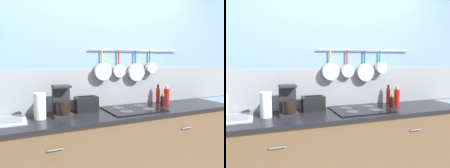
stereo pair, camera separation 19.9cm
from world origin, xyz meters
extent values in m
cube|color=#7293C6|center=(0.00, 0.33, 1.30)|extent=(7.20, 0.06, 2.60)
cube|color=gray|center=(0.00, 0.33, 1.12)|extent=(7.20, 0.07, 0.46)
cylinder|color=#B7BABF|center=(0.39, 0.28, 1.57)|extent=(1.23, 0.02, 0.02)
cylinder|color=gold|center=(-0.07, 0.28, 1.49)|extent=(0.02, 0.02, 0.14)
cylinder|color=#B7BABF|center=(-0.07, 0.25, 1.32)|extent=(0.20, 0.05, 0.20)
cylinder|color=red|center=(0.15, 0.28, 1.48)|extent=(0.02, 0.02, 0.17)
cylinder|color=#B7BABF|center=(0.15, 0.26, 1.32)|extent=(0.16, 0.04, 0.16)
cylinder|color=#1959B2|center=(0.38, 0.28, 1.49)|extent=(0.02, 0.02, 0.15)
cylinder|color=#B7BABF|center=(0.38, 0.26, 1.30)|extent=(0.22, 0.05, 0.22)
cylinder|color=green|center=(0.59, 0.28, 1.49)|extent=(0.02, 0.02, 0.14)
cylinder|color=#B7BABF|center=(0.59, 0.25, 1.35)|extent=(0.14, 0.06, 0.14)
cube|color=brown|center=(0.00, 0.00, 0.43)|extent=(2.88, 0.55, 0.85)
cylinder|color=slate|center=(-0.72, -0.29, 0.70)|extent=(0.14, 0.01, 0.01)
cylinder|color=slate|center=(0.72, -0.29, 0.70)|extent=(0.14, 0.01, 0.01)
cube|color=black|center=(0.00, 0.00, 0.87)|extent=(2.92, 0.59, 0.03)
cylinder|color=white|center=(-0.80, 0.06, 1.01)|extent=(0.11, 0.11, 0.25)
cube|color=#262628|center=(-0.58, 0.07, 0.90)|extent=(0.19, 0.21, 0.02)
cube|color=#262628|center=(-0.58, 0.14, 1.04)|extent=(0.17, 0.07, 0.31)
cylinder|color=black|center=(-0.58, 0.05, 0.98)|extent=(0.14, 0.14, 0.13)
cube|color=#262628|center=(-0.58, 0.10, 1.19)|extent=(0.17, 0.15, 0.02)
cube|color=black|center=(-0.30, 0.19, 0.97)|extent=(0.25, 0.14, 0.16)
cube|color=black|center=(-0.30, 0.16, 1.05)|extent=(0.19, 0.03, 0.00)
cube|color=black|center=(-0.30, 0.21, 1.05)|extent=(0.19, 0.03, 0.00)
cube|color=black|center=(-0.43, 0.19, 1.00)|extent=(0.02, 0.02, 0.02)
cube|color=black|center=(0.21, 0.03, 0.90)|extent=(0.63, 0.50, 0.01)
cylinder|color=#38383D|center=(0.07, -0.07, 0.90)|extent=(0.14, 0.14, 0.00)
cylinder|color=#38383D|center=(0.35, -0.07, 0.90)|extent=(0.14, 0.14, 0.00)
cylinder|color=#38383D|center=(0.07, 0.13, 0.90)|extent=(0.14, 0.14, 0.00)
cylinder|color=#38383D|center=(0.35, 0.13, 0.90)|extent=(0.14, 0.14, 0.00)
cylinder|color=#33140F|center=(0.62, 0.04, 0.95)|extent=(0.06, 0.06, 0.12)
cylinder|color=#B28C19|center=(0.62, 0.04, 1.03)|extent=(0.03, 0.03, 0.03)
cylinder|color=red|center=(0.69, 0.23, 0.99)|extent=(0.05, 0.05, 0.20)
cylinder|color=black|center=(0.69, 0.23, 1.11)|extent=(0.03, 0.03, 0.04)
cylinder|color=red|center=(0.76, 0.14, 0.99)|extent=(0.07, 0.07, 0.20)
cylinder|color=beige|center=(0.76, 0.14, 1.11)|extent=(0.04, 0.04, 0.04)
camera|label=1|loc=(-1.02, -2.08, 1.45)|focal=35.00mm
camera|label=2|loc=(-0.83, -2.15, 1.45)|focal=35.00mm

